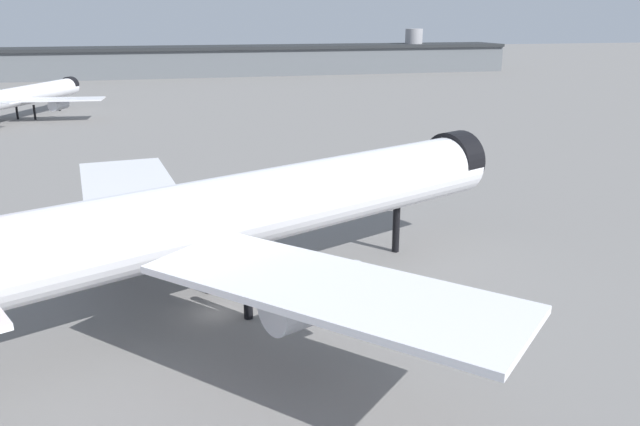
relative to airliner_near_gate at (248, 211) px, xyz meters
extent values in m
plane|color=slate|center=(-3.39, -2.24, -7.81)|extent=(900.00, 900.00, 0.00)
cylinder|color=white|center=(0.31, 0.14, 0.14)|extent=(51.78, 27.85, 6.11)
cone|color=white|center=(24.94, 11.28, 0.14)|extent=(8.60, 8.23, 5.99)
cylinder|color=black|center=(23.82, 10.78, 0.59)|extent=(5.05, 6.76, 6.17)
cube|color=white|center=(-9.78, 12.28, -0.63)|extent=(11.28, 25.14, 0.49)
cylinder|color=#B7BAC1|center=(-7.39, 10.16, -2.65)|extent=(8.28, 6.18, 3.36)
cube|color=white|center=(2.77, -15.45, -0.63)|extent=(22.78, 23.81, 0.49)
cylinder|color=#B7BAC1|center=(2.75, -12.26, -2.65)|extent=(8.28, 6.18, 3.36)
cylinder|color=black|center=(16.07, 7.27, -5.37)|extent=(0.73, 0.73, 4.89)
cylinder|color=black|center=(-3.48, 1.95, -5.37)|extent=(0.73, 0.73, 4.89)
cylinder|color=black|center=(-0.83, -3.90, -5.37)|extent=(0.73, 0.73, 4.89)
cylinder|color=white|center=(-34.88, 112.76, -2.26)|extent=(19.57, 36.60, 4.27)
cone|color=white|center=(-27.04, 130.18, -2.26)|extent=(5.75, 6.00, 4.19)
cylinder|color=black|center=(-27.39, 129.40, -1.94)|extent=(4.72, 3.52, 4.32)
cube|color=white|center=(-26.30, 105.66, -2.79)|extent=(17.76, 7.94, 0.34)
cylinder|color=#B7BAC1|center=(-27.81, 107.34, -4.20)|extent=(4.34, 5.84, 2.35)
cube|color=white|center=(-37.67, 95.57, -1.83)|extent=(7.68, 5.96, 0.26)
cylinder|color=black|center=(-29.86, 123.91, -6.10)|extent=(0.51, 0.51, 3.42)
cylinder|color=black|center=(-37.71, 111.93, -6.10)|extent=(0.51, 0.51, 3.42)
cylinder|color=black|center=(-33.62, 110.09, -6.10)|extent=(0.51, 0.51, 3.42)
cube|color=slate|center=(17.18, 214.93, -2.65)|extent=(249.32, 21.93, 10.33)
cube|color=#232628|center=(17.18, 214.93, 3.12)|extent=(249.33, 23.99, 1.20)
cylinder|color=#939399|center=(104.47, 214.47, 1.10)|extent=(7.43, 7.43, 17.83)
cone|color=#F2600C|center=(3.80, 37.14, -7.50)|extent=(0.49, 0.49, 0.62)
camera|label=1|loc=(-7.07, -50.15, 15.44)|focal=35.74mm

